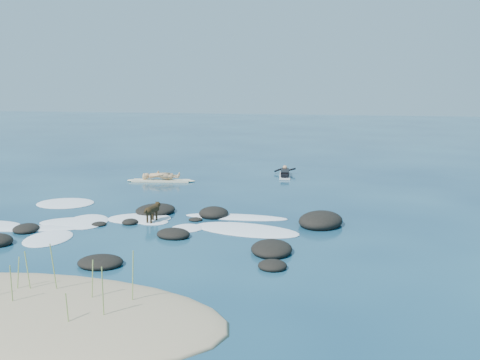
# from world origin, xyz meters

# --- Properties ---
(ground) EXTENTS (160.00, 160.00, 0.00)m
(ground) POSITION_xyz_m (0.00, 0.00, 0.00)
(ground) COLOR #0A2642
(ground) RESTS_ON ground
(sand_dune) EXTENTS (9.00, 4.40, 0.60)m
(sand_dune) POSITION_xyz_m (0.00, -8.20, 0.00)
(sand_dune) COLOR #9E8966
(sand_dune) RESTS_ON ground
(dune_grass) EXTENTS (4.43, 1.50, 1.23)m
(dune_grass) POSITION_xyz_m (0.11, -8.08, 0.66)
(dune_grass) COLOR #819F4D
(dune_grass) RESTS_ON ground
(reef_rocks) EXTENTS (14.07, 7.66, 0.63)m
(reef_rocks) POSITION_xyz_m (0.15, -1.34, 0.12)
(reef_rocks) COLOR black
(reef_rocks) RESTS_ON ground
(breaking_foam) EXTENTS (11.91, 7.01, 0.12)m
(breaking_foam) POSITION_xyz_m (-1.69, -0.53, 0.01)
(breaking_foam) COLOR white
(breaking_foam) RESTS_ON ground
(standing_surfer_rig) EXTENTS (3.51, 1.14, 2.00)m
(standing_surfer_rig) POSITION_xyz_m (-3.39, 7.61, 0.79)
(standing_surfer_rig) COLOR beige
(standing_surfer_rig) RESTS_ON ground
(paddling_surfer_rig) EXTENTS (1.22, 2.74, 0.47)m
(paddling_surfer_rig) POSITION_xyz_m (2.47, 10.82, 0.16)
(paddling_surfer_rig) COLOR silver
(paddling_surfer_rig) RESTS_ON ground
(dog) EXTENTS (0.36, 1.14, 0.72)m
(dog) POSITION_xyz_m (-0.44, -0.34, 0.48)
(dog) COLOR black
(dog) RESTS_ON ground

